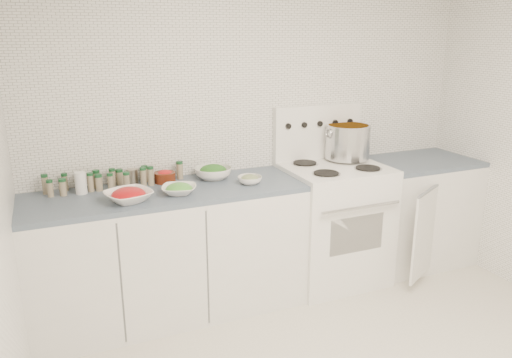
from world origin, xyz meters
name	(u,v)px	position (x,y,z in m)	size (l,w,h in m)	color
room_walls	(386,109)	(0.00, 0.00, 1.56)	(3.54, 3.04, 2.52)	white
counter_left	(170,252)	(-0.82, 1.19, 0.45)	(1.85, 0.62, 0.90)	white
stove	(332,220)	(0.48, 1.19, 0.50)	(0.76, 0.70, 1.36)	white
counter_right	(415,211)	(1.30, 1.19, 0.45)	(0.89, 0.82, 0.90)	white
stock_pot	(348,140)	(0.67, 1.32, 1.09)	(0.37, 0.35, 0.27)	silver
bowl_tomato	(129,195)	(-1.09, 1.06, 0.94)	(0.35, 0.35, 0.09)	white
bowl_snowpea	(179,189)	(-0.76, 1.08, 0.93)	(0.29, 0.29, 0.08)	white
bowl_broccoli	(213,172)	(-0.45, 1.34, 0.95)	(0.34, 0.34, 0.11)	white
bowl_zucchini	(250,179)	(-0.25, 1.11, 0.93)	(0.17, 0.17, 0.07)	white
bowl_pepper	(165,176)	(-0.79, 1.38, 0.94)	(0.15, 0.15, 0.09)	#501D0D
salt_canister	(81,183)	(-1.35, 1.34, 0.97)	(0.07, 0.07, 0.14)	white
tin_can	(132,176)	(-1.00, 1.45, 0.95)	(0.08, 0.08, 0.10)	gray
spice_cluster	(108,179)	(-1.17, 1.40, 0.96)	(0.94, 0.15, 0.13)	gray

